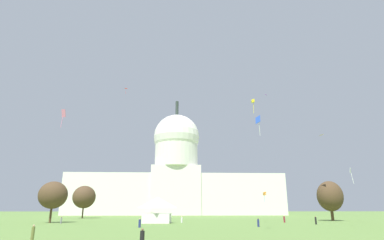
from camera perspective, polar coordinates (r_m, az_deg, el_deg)
The scene contains 21 objects.
capitol_building at distance 176.64m, azimuth -2.98°, elevation -10.55°, with size 118.67×26.39×65.70m.
event_tent at distance 79.70m, azimuth -6.46°, elevation -16.14°, with size 7.35×6.59×6.14m.
tree_west_mid at distance 125.48m, azimuth -19.32°, elevation -13.29°, with size 10.82×11.02×11.74m.
tree_east_far at distance 102.74m, azimuth 24.17°, elevation -12.73°, with size 11.29×11.32×11.38m.
tree_west_far at distance 88.33m, azimuth -24.32°, elevation -12.54°, with size 7.53×6.71×10.18m.
person_black_lawn_far_right at distance 33.17m, azimuth -9.20°, elevation -20.60°, with size 0.46×0.46×1.51m.
person_maroon_deep_crowd at distance 85.49m, azimuth 16.70°, elevation -17.19°, with size 0.58×0.58×1.76m.
person_black_front_center at distance 78.35m, azimuth 21.92°, elevation -16.87°, with size 0.42×0.42×1.78m.
person_grey_edge_east at distance 82.05m, azimuth -23.04°, elevation -16.69°, with size 0.41×0.41×1.68m.
person_olive_mid_right at distance 40.13m, azimuth -27.37°, elevation -18.13°, with size 0.45×0.45×1.69m.
person_navy_near_tree_east at distance 61.86m, azimuth -9.66°, elevation -18.32°, with size 0.60×0.60×1.67m.
person_navy_near_tree_west at distance 64.68m, azimuth 12.16°, elevation -18.11°, with size 0.43×0.43×1.62m.
person_white_back_right at distance 81.94m, azimuth -1.91°, elevation -17.96°, with size 0.57×0.57×1.59m.
kite_red_high at distance 144.75m, azimuth -12.19°, elevation 5.43°, with size 1.42×1.26×2.29m.
kite_gold_mid at distance 93.91m, azimuth 23.18°, elevation -2.69°, with size 1.20×1.69×0.41m.
kite_yellow_mid at distance 74.35m, azimuth 11.21°, elevation 3.42°, with size 0.83×0.79×3.56m.
kite_pink_mid at distance 60.01m, azimuth -22.69°, elevation 1.00°, with size 0.90×0.97×3.43m.
kite_orange_low at distance 112.30m, azimuth 13.27°, elevation -13.13°, with size 1.10×1.04×3.45m.
kite_violet_high at distance 141.13m, azimuth 13.36°, elevation 4.43°, with size 1.61×1.64×0.30m.
kite_blue_low at distance 52.03m, azimuth 12.13°, elevation -0.13°, with size 0.67×1.28×3.42m.
kite_white_low at distance 68.94m, azimuth 27.30°, elevation -8.48°, with size 0.65×0.94×3.17m.
Camera 1 is at (-2.18, -22.86, 3.40)m, focal length 28.83 mm.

